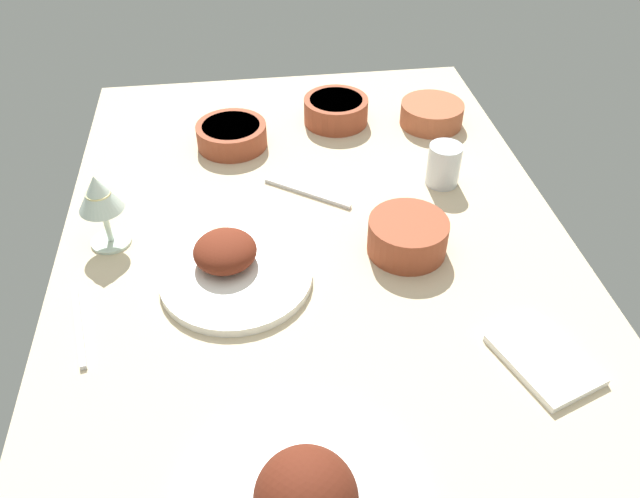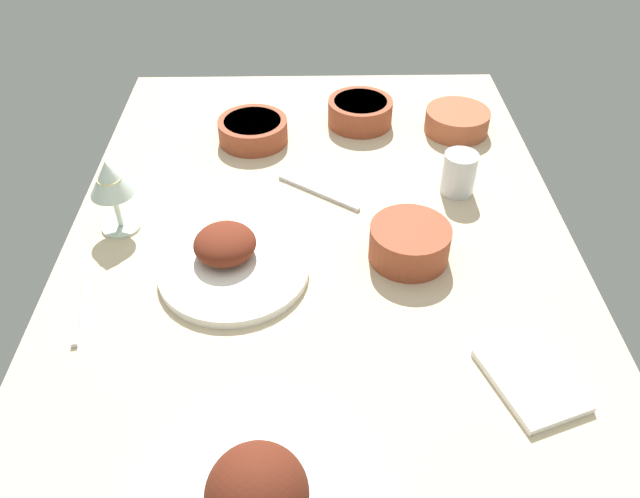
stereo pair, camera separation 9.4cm
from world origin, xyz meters
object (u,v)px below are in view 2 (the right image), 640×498
Objects in this scene: water_tumbler at (459,173)px; bowl_onions at (253,130)px; bowl_sauce at (457,120)px; bowl_cream at (360,111)px; bowl_potatoes at (410,242)px; spoon_loose at (77,304)px; plate_center_main at (231,260)px; folded_napkin at (531,380)px; fork_loose at (318,192)px; wine_glass at (110,182)px.

bowl_onions is at bearing -115.92° from water_tumbler.
bowl_cream is at bearing -100.33° from bowl_sauce.
bowl_potatoes reaches higher than spoon_loose.
plate_center_main is 1.68× the size of bowl_onions.
water_tumbler is (-19.02, 11.79, 0.78)cm from bowl_potatoes.
bowl_potatoes is 30.29cm from folded_napkin.
plate_center_main is 1.71× the size of folded_napkin.
plate_center_main reaches higher than bowl_onions.
folded_napkin is at bearing 158.93° from fork_loose.
folded_napkin is (45.84, 2.01, -3.57)cm from water_tumbler.
bowl_potatoes is (-2.60, 30.01, 1.41)cm from plate_center_main.
water_tumbler is at bearing 101.67° from spoon_loose.
spoon_loose is at bearing -78.75° from bowl_potatoes.
spoon_loose is at bearing -71.15° from plate_center_main.
water_tumbler is (22.85, -4.08, 1.44)cm from bowl_sauce.
wine_glass is 0.96× the size of folded_napkin.
spoon_loose is (29.24, -38.61, 0.00)cm from fork_loose.
water_tumbler reaches higher than folded_napkin.
bowl_potatoes is 0.77× the size of spoon_loose.
plate_center_main is 25.04cm from spoon_loose.
water_tumbler is 46.02cm from folded_napkin.
bowl_cream is 58.99cm from wine_glass.
folded_napkin is 69.37cm from spoon_loose.
bowl_onions is (3.12, -44.68, -0.05)cm from bowl_sauce.
bowl_cream is at bearing 152.87° from plate_center_main.
fork_loose is at bearing -53.00° from bowl_sauce.
bowl_sauce is (-44.47, 45.88, 0.75)cm from plate_center_main.
spoon_loose is at bearing -40.64° from bowl_cream.
bowl_cream is 0.81× the size of spoon_loose.
bowl_onions is 1.79× the size of water_tumbler.
wine_glass is (-11.72, -21.00, 7.94)cm from plate_center_main.
plate_center_main reaches higher than fork_loose.
plate_center_main is 54.30cm from bowl_cream.
bowl_onions is 1.06× the size of wine_glass.
bowl_onions reaches higher than spoon_loose.
bowl_onions is (-41.35, 1.20, 0.70)cm from plate_center_main.
fork_loose is at bearing -140.97° from bowl_potatoes.
bowl_onions is 24.53cm from fork_loose.
spoon_loose is (-16.15, -67.46, -0.20)cm from folded_napkin.
plate_center_main is at bearing -85.05° from bowl_potatoes.
folded_napkin is (72.54, 19.05, -2.46)cm from bowl_cream.
bowl_cream is 75.04cm from folded_napkin.
bowl_cream is 1.72× the size of water_tumbler.
bowl_sauce is at bearing 169.87° from water_tumbler.
spoon_loose is at bearing -52.92° from bowl_sauce.
fork_loose is (-9.45, 35.96, -9.53)cm from wine_glass.
plate_center_main is at bearing 91.24° from fork_loose.
wine_glass is (32.75, -66.88, 7.20)cm from bowl_sauce.
bowl_onions is at bearing -19.23° from fork_loose.
bowl_potatoes reaches higher than bowl_cream.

